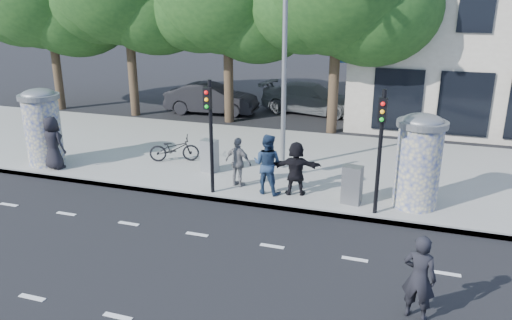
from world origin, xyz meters
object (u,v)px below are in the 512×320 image
(ad_column_left, at_px, (42,125))
(ad_column_right, at_px, (419,159))
(ped_c, at_px, (267,164))
(ped_e, at_px, (238,162))
(car_mid, at_px, (212,99))
(traffic_pole_far, at_px, (380,140))
(street_lamp, at_px, (284,29))
(ped_f, at_px, (296,168))
(car_right, at_px, (311,98))
(bicycle, at_px, (174,149))
(ped_a, at_px, (53,143))
(cabinet_right, at_px, (352,185))
(traffic_pole_near, at_px, (210,126))
(man_road, at_px, (419,278))
(cabinet_left, at_px, (210,156))

(ad_column_left, relative_size, ad_column_right, 1.00)
(ped_c, distance_m, ped_e, 1.05)
(ad_column_right, relative_size, car_mid, 0.57)
(traffic_pole_far, bearing_deg, street_lamp, 140.12)
(ped_c, height_order, ped_f, ped_c)
(traffic_pole_far, distance_m, car_right, 12.85)
(car_right, bearing_deg, bicycle, 172.27)
(ad_column_left, height_order, street_lamp, street_lamp)
(street_lamp, bearing_deg, traffic_pole_far, -39.88)
(ad_column_left, relative_size, ped_a, 1.47)
(ad_column_right, relative_size, bicycle, 1.51)
(ped_c, height_order, cabinet_right, ped_c)
(car_mid, bearing_deg, traffic_pole_near, -161.69)
(traffic_pole_far, bearing_deg, car_right, 110.20)
(cabinet_right, bearing_deg, street_lamp, 147.46)
(ped_e, height_order, cabinet_right, ped_e)
(man_road, relative_size, bicycle, 0.98)
(ped_e, height_order, car_right, ped_e)
(ped_f, distance_m, car_mid, 11.72)
(ped_c, xyz_separation_m, car_mid, (-5.95, 9.71, -0.29))
(traffic_pole_near, xyz_separation_m, street_lamp, (1.40, 2.84, 2.56))
(ped_c, relative_size, cabinet_right, 1.64)
(ped_e, xyz_separation_m, ped_f, (1.84, -0.09, 0.03))
(traffic_pole_near, distance_m, street_lamp, 4.07)
(traffic_pole_far, xyz_separation_m, man_road, (1.17, -4.22, -1.37))
(car_mid, height_order, car_right, car_mid)
(cabinet_left, bearing_deg, traffic_pole_near, -57.76)
(traffic_pole_far, relative_size, street_lamp, 0.42)
(man_road, height_order, car_mid, man_road)
(traffic_pole_near, relative_size, ped_c, 1.87)
(traffic_pole_far, relative_size, ped_f, 2.10)
(ped_e, xyz_separation_m, car_mid, (-4.94, 9.47, -0.16))
(ped_f, relative_size, cabinet_right, 1.46)
(traffic_pole_near, relative_size, car_mid, 0.73)
(ad_column_right, bearing_deg, ped_f, -176.19)
(ped_e, height_order, man_road, man_road)
(cabinet_right, relative_size, car_right, 0.21)
(ped_a, height_order, car_right, ped_a)
(ad_column_right, xyz_separation_m, traffic_pole_far, (-1.00, -0.91, 0.69))
(ped_a, relative_size, car_right, 0.35)
(ped_c, relative_size, cabinet_left, 1.67)
(traffic_pole_far, distance_m, man_road, 4.59)
(man_road, bearing_deg, street_lamp, -42.10)
(ped_c, bearing_deg, street_lamp, -78.37)
(ped_f, bearing_deg, car_mid, -68.42)
(cabinet_left, bearing_deg, car_right, 90.37)
(traffic_pole_near, bearing_deg, car_mid, 113.13)
(traffic_pole_far, relative_size, car_right, 0.66)
(traffic_pole_far, relative_size, cabinet_left, 3.12)
(ad_column_left, height_order, cabinet_right, ad_column_left)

